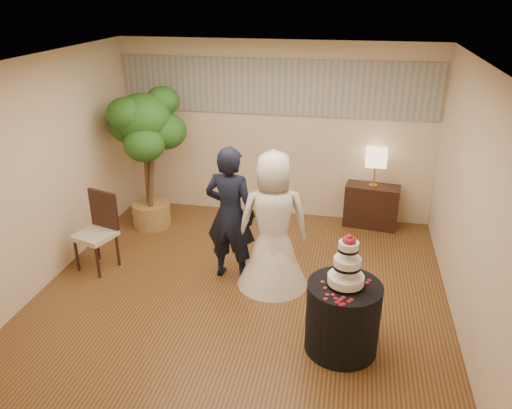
% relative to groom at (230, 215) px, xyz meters
% --- Properties ---
extents(floor, '(5.00, 5.00, 0.00)m').
position_rel_groom_xyz_m(floor, '(0.23, -0.38, -0.89)').
color(floor, brown).
rests_on(floor, ground).
extents(ceiling, '(5.00, 5.00, 0.00)m').
position_rel_groom_xyz_m(ceiling, '(0.23, -0.38, 1.91)').
color(ceiling, white).
rests_on(ceiling, wall_back).
extents(wall_back, '(5.00, 0.06, 2.80)m').
position_rel_groom_xyz_m(wall_back, '(0.23, 2.12, 0.51)').
color(wall_back, beige).
rests_on(wall_back, ground).
extents(wall_front, '(5.00, 0.06, 2.80)m').
position_rel_groom_xyz_m(wall_front, '(0.23, -2.88, 0.51)').
color(wall_front, beige).
rests_on(wall_front, ground).
extents(wall_left, '(0.06, 5.00, 2.80)m').
position_rel_groom_xyz_m(wall_left, '(-2.27, -0.38, 0.51)').
color(wall_left, beige).
rests_on(wall_left, ground).
extents(wall_right, '(0.06, 5.00, 2.80)m').
position_rel_groom_xyz_m(wall_right, '(2.73, -0.38, 0.51)').
color(wall_right, beige).
rests_on(wall_right, ground).
extents(mural_border, '(4.90, 0.02, 0.85)m').
position_rel_groom_xyz_m(mural_border, '(0.23, 2.10, 1.21)').
color(mural_border, '#9C9B94').
rests_on(mural_border, wall_back).
extents(groom, '(0.70, 0.51, 1.78)m').
position_rel_groom_xyz_m(groom, '(0.00, 0.00, 0.00)').
color(groom, black).
rests_on(groom, floor).
extents(bride, '(1.10, 1.10, 1.77)m').
position_rel_groom_xyz_m(bride, '(0.56, -0.07, -0.01)').
color(bride, white).
rests_on(bride, floor).
extents(cake_table, '(0.83, 0.83, 0.78)m').
position_rel_groom_xyz_m(cake_table, '(1.47, -1.17, -0.50)').
color(cake_table, black).
rests_on(cake_table, floor).
extents(wedding_cake, '(0.37, 0.37, 0.57)m').
position_rel_groom_xyz_m(wedding_cake, '(1.47, -1.17, 0.17)').
color(wedding_cake, white).
rests_on(wedding_cake, cake_table).
extents(console, '(0.86, 0.46, 0.68)m').
position_rel_groom_xyz_m(console, '(1.81, 1.90, -0.55)').
color(console, black).
rests_on(console, floor).
extents(table_lamp, '(0.31, 0.31, 0.58)m').
position_rel_groom_xyz_m(table_lamp, '(1.81, 1.90, 0.08)').
color(table_lamp, '#CEB688').
rests_on(table_lamp, console).
extents(ficus_tree, '(1.11, 1.11, 2.22)m').
position_rel_groom_xyz_m(ficus_tree, '(-1.61, 1.24, 0.22)').
color(ficus_tree, '#265A1C').
rests_on(ficus_tree, floor).
extents(side_chair, '(0.61, 0.62, 1.05)m').
position_rel_groom_xyz_m(side_chair, '(-1.81, -0.15, -0.37)').
color(side_chair, black).
rests_on(side_chair, floor).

